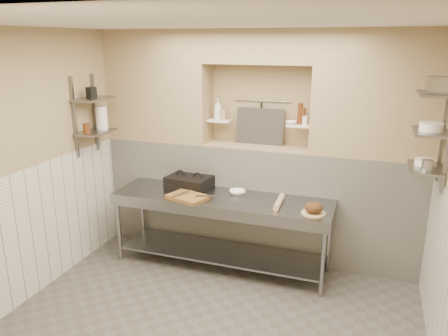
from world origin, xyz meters
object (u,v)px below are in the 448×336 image
at_px(bottle_soap, 218,109).
at_px(mixing_bowl, 237,192).
at_px(prep_table, 221,218).
at_px(jug_left, 102,118).
at_px(panini_press, 189,182).
at_px(rolling_pin, 279,202).
at_px(bowl_alcove, 291,123).
at_px(cutting_board, 188,197).
at_px(bread_loaf, 314,207).

bearing_deg(bottle_soap, mixing_bowl, -45.37).
xyz_separation_m(prep_table, jug_left, (-1.56, 0.01, 1.11)).
distance_m(panini_press, rolling_pin, 1.21).
height_order(rolling_pin, bowl_alcove, bowl_alcove).
relative_size(cutting_board, jug_left, 1.59).
relative_size(mixing_bowl, bottle_soap, 0.74).
bearing_deg(bottle_soap, prep_table, -66.95).
bearing_deg(bowl_alcove, mixing_bowl, -145.74).
bearing_deg(panini_press, mixing_bowl, 3.74).
xyz_separation_m(cutting_board, mixing_bowl, (0.50, 0.34, 0.00)).
bearing_deg(prep_table, bowl_alcove, 38.20).
bearing_deg(bowl_alcove, bread_loaf, -59.42).
relative_size(cutting_board, rolling_pin, 1.04).
distance_m(cutting_board, bowl_alcove, 1.50).
bearing_deg(cutting_board, jug_left, 171.85).
bearing_deg(prep_table, bottle_soap, 113.05).
height_order(mixing_bowl, bread_loaf, bread_loaf).
height_order(bread_loaf, bowl_alcove, bowl_alcove).
bearing_deg(mixing_bowl, rolling_pin, -18.07).
bearing_deg(jug_left, prep_table, -0.19).
distance_m(panini_press, cutting_board, 0.41).
bearing_deg(panini_press, cutting_board, -61.81).
bearing_deg(cutting_board, bread_loaf, 0.75).
bearing_deg(cutting_board, panini_press, 110.94).
height_order(mixing_bowl, bowl_alcove, bowl_alcove).
bearing_deg(bowl_alcove, prep_table, -141.80).
relative_size(prep_table, bowl_alcove, 19.55).
height_order(prep_table, bread_loaf, bread_loaf).
bearing_deg(panini_press, jug_left, -161.74).
xyz_separation_m(cutting_board, bowl_alcove, (1.04, 0.71, 0.81)).
height_order(bread_loaf, jug_left, jug_left).
distance_m(bread_loaf, jug_left, 2.78).
bearing_deg(cutting_board, mixing_bowl, 34.61).
xyz_separation_m(mixing_bowl, bottle_soap, (-0.39, 0.39, 0.92)).
relative_size(rolling_pin, bottle_soap, 1.65).
height_order(cutting_board, mixing_bowl, mixing_bowl).
distance_m(rolling_pin, bowl_alcove, 0.97).
xyz_separation_m(mixing_bowl, bowl_alcove, (0.54, 0.37, 0.81)).
distance_m(bottle_soap, bowl_alcove, 0.94).
relative_size(prep_table, bottle_soap, 10.03).
relative_size(prep_table, cutting_board, 5.83).
relative_size(mixing_bowl, bowl_alcove, 1.44).
xyz_separation_m(mixing_bowl, bread_loaf, (0.95, -0.32, 0.05)).
bearing_deg(jug_left, bottle_soap, 23.11).
bearing_deg(bowl_alcove, bottle_soap, 178.34).
bearing_deg(mixing_bowl, bowl_alcove, 34.26).
height_order(rolling_pin, bottle_soap, bottle_soap).
distance_m(rolling_pin, bottle_soap, 1.43).
xyz_separation_m(prep_table, bottle_soap, (-0.24, 0.57, 1.20)).
height_order(mixing_bowl, bottle_soap, bottle_soap).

